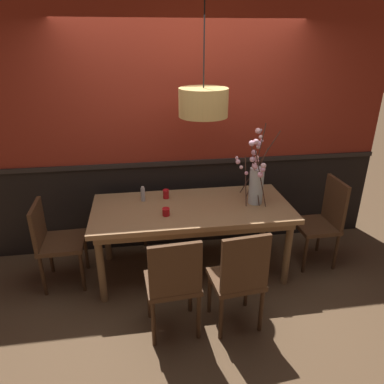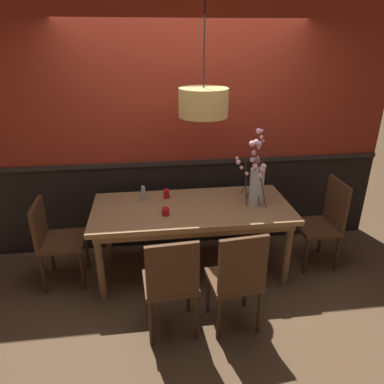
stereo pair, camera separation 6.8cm
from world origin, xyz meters
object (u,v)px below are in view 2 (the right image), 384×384
at_px(chair_near_side_right, 237,277).
at_px(dining_table, 192,214).
at_px(chair_near_side_left, 171,281).
at_px(chair_head_west_end, 55,237).
at_px(chair_head_east_end, 325,220).
at_px(pendant_lamp, 204,103).
at_px(candle_holder_nearer_center, 166,212).
at_px(vase_with_blossoms, 256,181).
at_px(candle_holder_nearer_edge, 166,194).
at_px(chair_far_side_right, 206,192).
at_px(condiment_bottle, 143,194).
at_px(chair_far_side_left, 156,196).

bearing_deg(chair_near_side_right, dining_table, 106.61).
bearing_deg(chair_near_side_left, chair_head_west_end, 141.41).
relative_size(dining_table, chair_head_east_end, 2.05).
bearing_deg(pendant_lamp, candle_holder_nearer_center, -151.84).
bearing_deg(vase_with_blossoms, candle_holder_nearer_edge, 164.97).
height_order(dining_table, chair_far_side_right, chair_far_side_right).
height_order(dining_table, chair_near_side_right, chair_near_side_right).
bearing_deg(candle_holder_nearer_edge, pendant_lamp, -28.53).
height_order(dining_table, chair_head_east_end, chair_head_east_end).
height_order(chair_near_side_right, chair_near_side_left, chair_near_side_right).
xyz_separation_m(chair_near_side_right, chair_near_side_left, (-0.54, 0.01, 0.00)).
distance_m(dining_table, chair_far_side_right, 0.94).
distance_m(chair_far_side_right, condiment_bottle, 1.07).
distance_m(chair_near_side_left, vase_with_blossoms, 1.35).
distance_m(chair_far_side_right, vase_with_blossoms, 1.06).
bearing_deg(candle_holder_nearer_center, chair_head_east_end, 4.59).
height_order(chair_near_side_right, vase_with_blossoms, vase_with_blossoms).
relative_size(chair_far_side_left, pendant_lamp, 0.83).
bearing_deg(candle_holder_nearer_edge, vase_with_blossoms, -15.03).
distance_m(dining_table, vase_with_blossoms, 0.72).
bearing_deg(chair_head_west_end, vase_with_blossoms, -0.24).
bearing_deg(dining_table, chair_near_side_right, -73.39).
relative_size(chair_near_side_left, candle_holder_nearer_center, 12.30).
bearing_deg(chair_head_west_end, dining_table, -0.30).
xyz_separation_m(chair_near_side_left, chair_far_side_left, (-0.06, 1.72, -0.01)).
relative_size(candle_holder_nearer_center, candle_holder_nearer_edge, 0.79).
bearing_deg(chair_head_east_end, condiment_bottle, 173.04).
height_order(dining_table, chair_head_west_end, chair_head_west_end).
xyz_separation_m(chair_far_side_right, chair_head_west_end, (-1.66, -0.87, -0.02)).
height_order(chair_head_east_end, chair_head_west_end, chair_head_east_end).
height_order(vase_with_blossoms, condiment_bottle, vase_with_blossoms).
bearing_deg(chair_near_side_right, chair_far_side_left, 109.16).
distance_m(chair_far_side_right, chair_near_side_right, 1.75).
distance_m(candle_holder_nearer_edge, pendant_lamp, 1.05).
relative_size(chair_head_east_end, chair_near_side_left, 1.03).
height_order(chair_head_west_end, vase_with_blossoms, vase_with_blossoms).
distance_m(dining_table, candle_holder_nearer_edge, 0.36).
xyz_separation_m(candle_holder_nearer_center, condiment_bottle, (-0.21, 0.37, 0.04)).
height_order(chair_head_west_end, candle_holder_nearer_edge, chair_head_west_end).
height_order(vase_with_blossoms, pendant_lamp, pendant_lamp).
bearing_deg(pendant_lamp, candle_holder_nearer_edge, 151.47).
bearing_deg(vase_with_blossoms, candle_holder_nearer_center, -170.22).
bearing_deg(pendant_lamp, chair_near_side_right, -80.77).
distance_m(vase_with_blossoms, pendant_lamp, 0.94).
height_order(chair_far_side_left, candle_holder_nearer_edge, chair_far_side_left).
distance_m(chair_head_west_end, candle_holder_nearer_edge, 1.19).
bearing_deg(dining_table, chair_far_side_left, 111.70).
bearing_deg(chair_near_side_left, condiment_bottle, 100.60).
bearing_deg(candle_holder_nearer_edge, chair_near_side_right, -65.71).
distance_m(chair_near_side_left, chair_head_west_end, 1.40).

